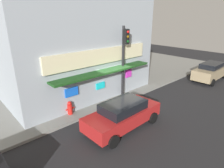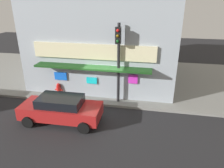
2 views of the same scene
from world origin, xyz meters
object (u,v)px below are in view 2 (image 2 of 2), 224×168
Objects in this scene: parked_car_red at (61,109)px; fire_hydrant at (59,89)px; pedestrian at (142,80)px; trash_can at (72,82)px; traffic_light at (118,54)px.

fire_hydrant is at bearing 116.77° from parked_car_red.
pedestrian is 0.41× the size of parked_car_red.
pedestrian is at bearing -2.11° from trash_can.
traffic_light reaches higher than fire_hydrant.
parked_car_red is at bearing -136.09° from traffic_light.
parked_car_red is at bearing -63.23° from fire_hydrant.
trash_can is (-3.82, 1.80, -2.81)m from traffic_light.
parked_car_red is at bearing -134.53° from pedestrian.
parked_car_red is at bearing -76.52° from trash_can.
trash_can is 0.18× the size of parked_car_red.
fire_hydrant is 0.19× the size of parked_car_red.
pedestrian is (1.43, 1.60, -2.21)m from traffic_light.
fire_hydrant is at bearing 175.66° from traffic_light.
fire_hydrant is at bearing -167.32° from pedestrian.
trash_can is (0.43, 1.47, 0.01)m from fire_hydrant.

